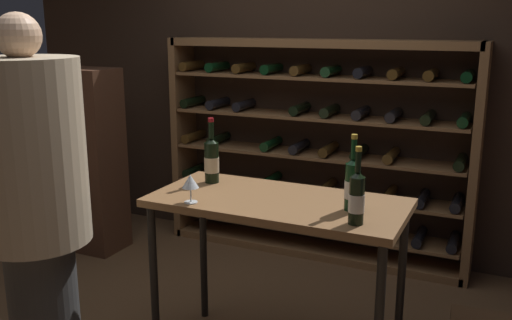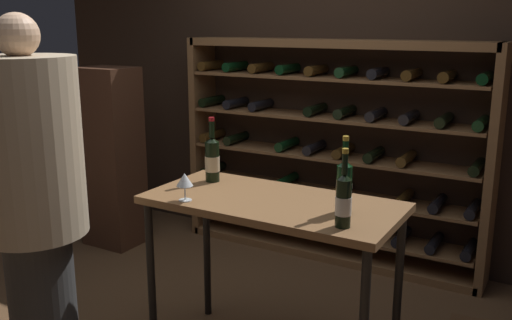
{
  "view_description": "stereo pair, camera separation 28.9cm",
  "coord_description": "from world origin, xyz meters",
  "px_view_note": "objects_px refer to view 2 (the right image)",
  "views": [
    {
      "loc": [
        1.54,
        -2.63,
        1.84
      ],
      "look_at": [
        0.23,
        0.19,
        1.08
      ],
      "focal_mm": 39.64,
      "sensor_mm": 36.0,
      "label": 1
    },
    {
      "loc": [
        1.79,
        -2.5,
        1.84
      ],
      "look_at": [
        0.23,
        0.19,
        1.08
      ],
      "focal_mm": 39.64,
      "sensor_mm": 36.0,
      "label": 2
    }
  ],
  "objects_px": {
    "wine_bottle_black_capsule": "(212,159)",
    "wine_bottle_red_label": "(343,200)",
    "wine_rack": "(330,152)",
    "tasting_table": "(272,218)",
    "wine_bottle_green_slim": "(344,186)",
    "person_guest_plum_blouse": "(32,190)",
    "display_cabinet": "(112,158)",
    "wine_glass_stemmed_center": "(185,181)"
  },
  "relations": [
    {
      "from": "wine_glass_stemmed_center",
      "to": "tasting_table",
      "type": "bearing_deg",
      "value": 32.6
    },
    {
      "from": "tasting_table",
      "to": "display_cabinet",
      "type": "bearing_deg",
      "value": 156.23
    },
    {
      "from": "person_guest_plum_blouse",
      "to": "wine_bottle_green_slim",
      "type": "height_order",
      "value": "person_guest_plum_blouse"
    },
    {
      "from": "wine_rack",
      "to": "wine_bottle_red_label",
      "type": "relative_size",
      "value": 6.79
    },
    {
      "from": "wine_rack",
      "to": "wine_bottle_red_label",
      "type": "xyz_separation_m",
      "value": [
        0.79,
        -1.73,
        0.21
      ]
    },
    {
      "from": "display_cabinet",
      "to": "wine_rack",
      "type": "bearing_deg",
      "value": 21.43
    },
    {
      "from": "person_guest_plum_blouse",
      "to": "wine_bottle_black_capsule",
      "type": "distance_m",
      "value": 0.97
    },
    {
      "from": "display_cabinet",
      "to": "wine_bottle_red_label",
      "type": "bearing_deg",
      "value": -23.54
    },
    {
      "from": "wine_bottle_red_label",
      "to": "wine_bottle_black_capsule",
      "type": "distance_m",
      "value": 0.99
    },
    {
      "from": "wine_rack",
      "to": "wine_bottle_green_slim",
      "type": "height_order",
      "value": "wine_rack"
    },
    {
      "from": "wine_bottle_green_slim",
      "to": "wine_glass_stemmed_center",
      "type": "height_order",
      "value": "wine_bottle_green_slim"
    },
    {
      "from": "wine_bottle_black_capsule",
      "to": "wine_bottle_green_slim",
      "type": "distance_m",
      "value": 0.88
    },
    {
      "from": "display_cabinet",
      "to": "wine_bottle_black_capsule",
      "type": "bearing_deg",
      "value": -26.04
    },
    {
      "from": "person_guest_plum_blouse",
      "to": "wine_bottle_green_slim",
      "type": "distance_m",
      "value": 1.53
    },
    {
      "from": "display_cabinet",
      "to": "wine_bottle_green_slim",
      "type": "xyz_separation_m",
      "value": [
        2.39,
        -0.89,
        0.33
      ]
    },
    {
      "from": "person_guest_plum_blouse",
      "to": "wine_bottle_black_capsule",
      "type": "relative_size",
      "value": 5.05
    },
    {
      "from": "tasting_table",
      "to": "display_cabinet",
      "type": "xyz_separation_m",
      "value": [
        -1.99,
        0.88,
        -0.1
      ]
    },
    {
      "from": "wine_rack",
      "to": "wine_bottle_green_slim",
      "type": "relative_size",
      "value": 6.5
    },
    {
      "from": "tasting_table",
      "to": "wine_glass_stemmed_center",
      "type": "height_order",
      "value": "wine_glass_stemmed_center"
    },
    {
      "from": "display_cabinet",
      "to": "wine_bottle_red_label",
      "type": "distance_m",
      "value": 2.7
    },
    {
      "from": "tasting_table",
      "to": "wine_bottle_black_capsule",
      "type": "bearing_deg",
      "value": 164.15
    },
    {
      "from": "person_guest_plum_blouse",
      "to": "wine_bottle_black_capsule",
      "type": "xyz_separation_m",
      "value": [
        0.5,
        0.84,
        0.04
      ]
    },
    {
      "from": "wine_rack",
      "to": "tasting_table",
      "type": "bearing_deg",
      "value": -77.98
    },
    {
      "from": "display_cabinet",
      "to": "wine_bottle_black_capsule",
      "type": "height_order",
      "value": "display_cabinet"
    },
    {
      "from": "wine_bottle_red_label",
      "to": "wine_bottle_black_capsule",
      "type": "xyz_separation_m",
      "value": [
        -0.93,
        0.33,
        0.01
      ]
    },
    {
      "from": "display_cabinet",
      "to": "wine_bottle_red_label",
      "type": "height_order",
      "value": "display_cabinet"
    },
    {
      "from": "wine_bottle_green_slim",
      "to": "wine_rack",
      "type": "bearing_deg",
      "value": 115.05
    },
    {
      "from": "wine_bottle_black_capsule",
      "to": "wine_bottle_red_label",
      "type": "bearing_deg",
      "value": -19.25
    },
    {
      "from": "wine_bottle_green_slim",
      "to": "person_guest_plum_blouse",
      "type": "bearing_deg",
      "value": -153.01
    },
    {
      "from": "person_guest_plum_blouse",
      "to": "display_cabinet",
      "type": "bearing_deg",
      "value": 14.84
    },
    {
      "from": "person_guest_plum_blouse",
      "to": "display_cabinet",
      "type": "height_order",
      "value": "person_guest_plum_blouse"
    },
    {
      "from": "wine_rack",
      "to": "wine_bottle_black_capsule",
      "type": "height_order",
      "value": "wine_rack"
    },
    {
      "from": "person_guest_plum_blouse",
      "to": "tasting_table",
      "type": "bearing_deg",
      "value": -72.14
    },
    {
      "from": "person_guest_plum_blouse",
      "to": "wine_glass_stemmed_center",
      "type": "relative_size",
      "value": 12.8
    },
    {
      "from": "display_cabinet",
      "to": "wine_glass_stemmed_center",
      "type": "relative_size",
      "value": 10.11
    },
    {
      "from": "wine_rack",
      "to": "wine_bottle_red_label",
      "type": "bearing_deg",
      "value": -65.37
    },
    {
      "from": "tasting_table",
      "to": "person_guest_plum_blouse",
      "type": "relative_size",
      "value": 0.7
    },
    {
      "from": "tasting_table",
      "to": "person_guest_plum_blouse",
      "type": "distance_m",
      "value": 1.21
    },
    {
      "from": "wine_rack",
      "to": "person_guest_plum_blouse",
      "type": "height_order",
      "value": "person_guest_plum_blouse"
    },
    {
      "from": "wine_bottle_green_slim",
      "to": "wine_glass_stemmed_center",
      "type": "relative_size",
      "value": 2.56
    },
    {
      "from": "wine_rack",
      "to": "tasting_table",
      "type": "height_order",
      "value": "wine_rack"
    },
    {
      "from": "display_cabinet",
      "to": "wine_bottle_black_capsule",
      "type": "distance_m",
      "value": 1.73
    }
  ]
}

